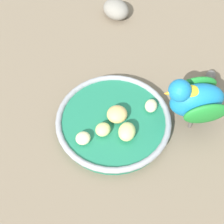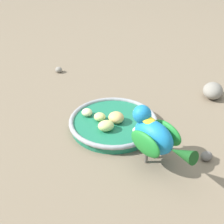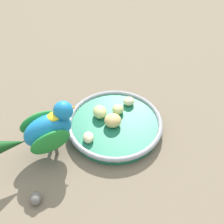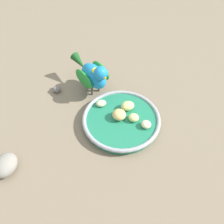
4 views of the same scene
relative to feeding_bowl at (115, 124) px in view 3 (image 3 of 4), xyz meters
The scene contains 9 objects.
ground_plane 0.03m from the feeding_bowl, 39.06° to the right, with size 4.00×4.00×0.00m, color #756651.
feeding_bowl is the anchor object (origin of this frame).
apple_piece_0 0.02m from the feeding_bowl, 127.79° to the left, with size 0.04×0.04×0.03m, color tan.
apple_piece_1 0.04m from the feeding_bowl, 31.18° to the right, with size 0.03×0.03×0.02m, color #C6D17A.
apple_piece_2 0.08m from the feeding_bowl, 117.88° to the left, with size 0.03×0.02×0.02m, color beige.
apple_piece_3 0.07m from the feeding_bowl, 42.94° to the right, with size 0.03×0.03×0.02m, color beige.
apple_piece_4 0.05m from the feeding_bowl, 43.19° to the left, with size 0.04×0.03×0.03m, color #C6D17A.
parrot 0.17m from the feeding_bowl, 101.89° to the left, with size 0.10×0.18×0.13m.
pebble_0 0.24m from the feeding_bowl, 127.10° to the left, with size 0.03×0.02×0.02m, color slate.
Camera 3 is at (-0.47, 0.14, 0.51)m, focal length 45.94 mm.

